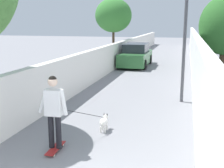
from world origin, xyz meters
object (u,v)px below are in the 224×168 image
tree_left_mid (113,15)px  dog (104,121)px  lamp_post (186,22)px  skateboard (56,148)px  car_near (136,56)px  person_skateboarder (54,107)px

tree_left_mid → dog: (-15.28, -3.65, -3.18)m
tree_left_mid → lamp_post: (-11.68, -5.65, -0.50)m
tree_left_mid → skateboard: 17.35m
tree_left_mid → skateboard: bearing=-170.1°
lamp_post → tree_left_mid: bearing=25.8°
car_near → skateboard: bearing=-177.9°
tree_left_mid → car_near: size_ratio=1.10×
person_skateboarder → car_near: person_skateboarder is taller
lamp_post → skateboard: bearing=151.7°
lamp_post → person_skateboarder: lamp_post is taller
tree_left_mid → car_near: 4.89m
lamp_post → skateboard: lamp_post is taller
tree_left_mid → person_skateboarder: size_ratio=2.82×
dog → car_near: car_near is taller
lamp_post → person_skateboarder: (-5.09, 2.74, -1.88)m
skateboard → car_near: bearing=2.1°
skateboard → car_near: car_near is taller
lamp_post → car_near: (8.43, 3.24, -2.24)m
car_near → dog: bearing=-174.1°
dog → lamp_post: bearing=-29.1°
skateboard → person_skateboarder: size_ratio=0.48×
skateboard → car_near: 13.55m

